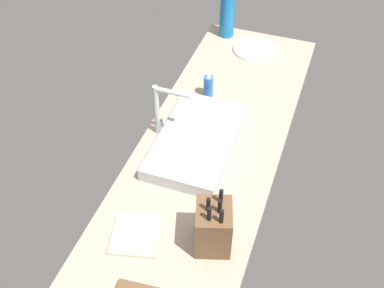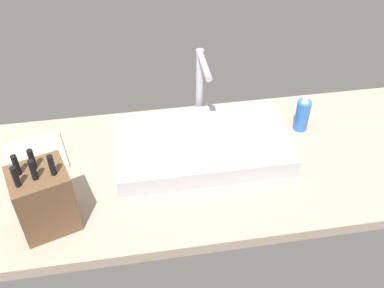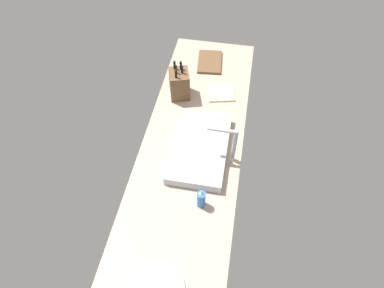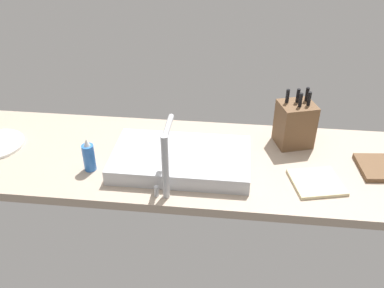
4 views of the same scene
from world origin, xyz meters
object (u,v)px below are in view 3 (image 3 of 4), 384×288
Objects in this scene: sink_basin at (200,148)px; knife_block at (179,84)px; cutting_board at (210,62)px; soap_bottle at (201,199)px; dinner_plate at (158,288)px; faucet at (231,142)px; dish_towel at (221,92)px.

sink_basin is 48.50cm from knife_block.
cutting_board is 113.49cm from soap_bottle.
soap_bottle reaches higher than sink_basin.
knife_block is at bearing -172.88° from dinner_plate.
faucet is 59.60cm from knife_block.
faucet reaches higher than knife_block.
soap_bottle reaches higher than cutting_board.
cutting_board is 1.10× the size of dinner_plate.
sink_basin is at bearing 175.78° from dinner_plate.
knife_block reaches higher than dish_towel.
faucet reaches higher than soap_bottle.
dinner_plate and dish_towel have the same top height.
knife_block is (-43.36, -20.79, 6.36)cm from sink_basin.
sink_basin is 79.45cm from cutting_board.
faucet is 1.03× the size of knife_block.
faucet is 1.83× the size of soap_bottle.
sink_basin is 20.62cm from faucet.
knife_block is (-46.12, -37.34, -5.63)cm from faucet.
faucet reaches higher than dinner_plate.
cutting_board reaches higher than dinner_plate.
knife_block reaches higher than cutting_board.
dinner_plate is 1.32× the size of dish_towel.
knife_block is at bearing -22.11° from cutting_board.
dinner_plate is at bearing -15.07° from soap_bottle.
dinner_plate is (77.27, -5.71, -2.29)cm from sink_basin.
soap_bottle is at bearing 6.23° from cutting_board.
faucet is at bearing 21.37° from knife_block.
cutting_board is (-81.94, -22.79, -13.98)cm from faucet.
sink_basin is 2.27× the size of dinner_plate.
knife_block reaches higher than soap_bottle.
dish_towel is (-127.04, 11.18, 0.00)cm from dinner_plate.
soap_bottle is at bearing 1.62° from knife_block.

